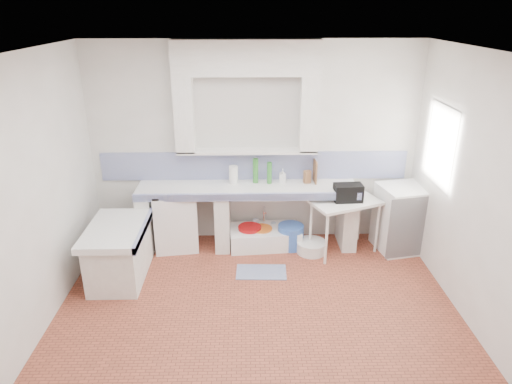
{
  "coord_description": "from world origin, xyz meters",
  "views": [
    {
      "loc": [
        -0.12,
        -4.13,
        3.18
      ],
      "look_at": [
        0.0,
        1.0,
        1.1
      ],
      "focal_mm": 32.26,
      "sensor_mm": 36.0,
      "label": 1
    }
  ],
  "objects_px": {
    "stove": "(176,220)",
    "sink": "(265,238)",
    "side_table": "(344,226)",
    "fridge": "(401,218)"
  },
  "relations": [
    {
      "from": "stove",
      "to": "sink",
      "type": "height_order",
      "value": "stove"
    },
    {
      "from": "sink",
      "to": "stove",
      "type": "bearing_deg",
      "value": 174.55
    },
    {
      "from": "sink",
      "to": "side_table",
      "type": "distance_m",
      "value": 1.13
    },
    {
      "from": "sink",
      "to": "side_table",
      "type": "height_order",
      "value": "side_table"
    },
    {
      "from": "stove",
      "to": "side_table",
      "type": "distance_m",
      "value": 2.33
    },
    {
      "from": "stove",
      "to": "sink",
      "type": "distance_m",
      "value": 1.28
    },
    {
      "from": "fridge",
      "to": "side_table",
      "type": "bearing_deg",
      "value": 173.52
    },
    {
      "from": "side_table",
      "to": "fridge",
      "type": "distance_m",
      "value": 0.8
    },
    {
      "from": "stove",
      "to": "sink",
      "type": "bearing_deg",
      "value": -8.11
    },
    {
      "from": "fridge",
      "to": "stove",
      "type": "bearing_deg",
      "value": 166.24
    }
  ]
}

